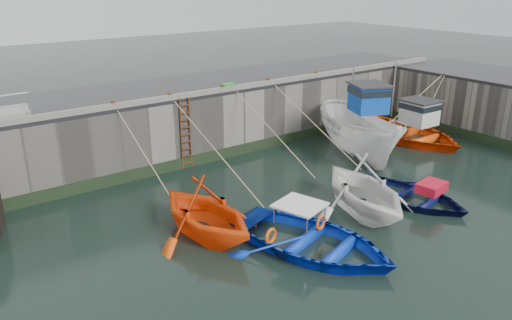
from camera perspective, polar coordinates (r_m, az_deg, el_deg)
ground at (r=16.91m, az=15.38°, el=-9.19°), size 120.00×120.00×0.00m
quay_back at (r=25.26m, az=-6.89°, el=4.97°), size 30.00×5.00×3.00m
road_back at (r=24.90m, az=-7.04°, el=8.48°), size 30.00×5.00×0.16m
kerb_back at (r=22.89m, az=-4.10°, el=8.00°), size 30.00×0.30×0.20m
algae_back at (r=23.56m, az=-3.67°, el=0.75°), size 30.00×0.08×0.50m
algae_right at (r=27.60m, az=27.05°, el=1.46°), size 0.08×15.00×0.50m
ladder at (r=22.14m, az=-8.02°, el=2.96°), size 0.51×0.08×3.20m
boat_near_white at (r=16.88m, az=-5.76°, el=-8.54°), size 4.23×4.78×2.35m
boat_near_white_rope at (r=20.27m, az=-11.94°, el=-3.77°), size 0.04×4.30×3.10m
boat_near_blue at (r=16.07m, az=6.42°, el=-10.17°), size 5.38×6.43×1.14m
boat_near_blue_rope at (r=20.06m, az=-4.52°, el=-3.64°), size 0.04×6.76×3.10m
boat_near_blacktrim at (r=18.76m, az=11.97°, el=-5.81°), size 5.25×5.68×2.48m
boat_near_blacktrim_rope at (r=22.16m, az=2.07°, el=-1.19°), size 0.04×5.92×3.10m
boat_near_navy at (r=20.10m, az=17.13°, el=-4.47°), size 3.88×4.97×0.94m
boat_near_navy_rope at (r=23.36m, az=6.63°, el=-0.17°), size 0.04×6.32×3.10m
boat_far_white at (r=24.22m, az=11.86°, el=3.05°), size 5.06×7.33×5.65m
boat_far_orange at (r=27.45m, az=17.02°, el=3.11°), size 4.83×6.57×4.32m
fish_crate at (r=23.34m, az=-3.23°, el=8.38°), size 0.66×0.46×0.29m
railing at (r=20.79m, az=-26.68°, el=4.91°), size 1.60×1.05×1.00m
bollard_a at (r=20.79m, az=-15.99°, el=6.12°), size 0.18×0.18×0.28m
bollard_b at (r=21.76m, az=-9.83°, el=7.22°), size 0.18×0.18×0.28m
bollard_c at (r=23.07m, az=-3.81°, el=8.21°), size 0.18×0.18×0.28m
bollard_d at (r=24.54m, az=1.35°, el=8.98°), size 0.18×0.18×0.28m
bollard_e at (r=26.59m, az=6.88°, el=9.72°), size 0.18×0.18×0.28m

